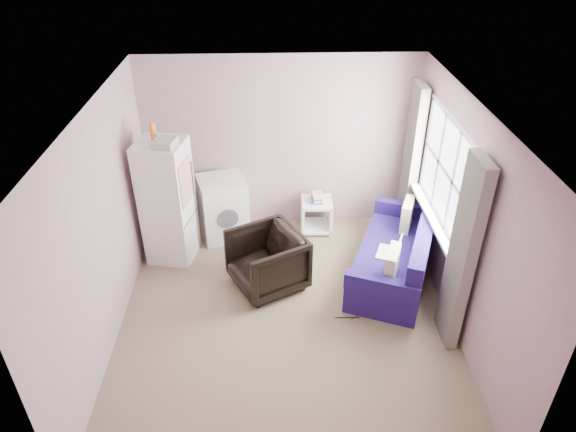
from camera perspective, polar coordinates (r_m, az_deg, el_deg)
name	(u,v)px	position (r m, az deg, el deg)	size (l,w,h in m)	color
room	(287,226)	(5.39, -0.09, -1.08)	(3.84, 4.24, 2.54)	#847356
armchair	(267,258)	(6.32, -2.36, -4.72)	(0.81, 0.75, 0.83)	black
fridge	(168,201)	(6.79, -13.24, 1.61)	(0.68, 0.67, 1.90)	white
washing_machine	(223,207)	(7.31, -7.23, 1.05)	(0.77, 0.77, 0.88)	white
side_table	(316,213)	(7.45, 3.19, 0.33)	(0.45, 0.45, 0.60)	white
sofa	(398,257)	(6.67, 12.14, -4.47)	(1.48, 2.06, 0.84)	navy
window_dressing	(433,201)	(6.35, 15.82, 1.60)	(0.17, 2.62, 2.18)	white
floor_cables	(354,316)	(6.19, 7.37, -10.93)	(0.44, 0.17, 0.01)	black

